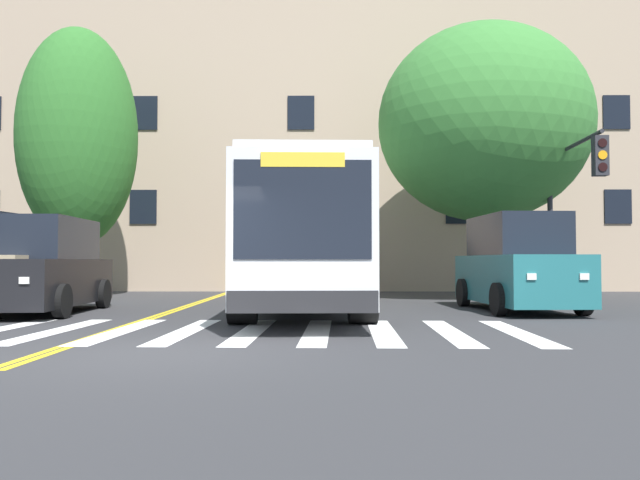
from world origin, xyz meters
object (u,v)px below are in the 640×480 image
at_px(city_bus, 303,240).
at_px(car_red_behind_bus, 298,272).
at_px(car_black_near_lane, 43,268).
at_px(street_tree_curbside_large, 484,124).
at_px(car_teal_far_lane, 517,266).
at_px(street_tree_curbside_small, 78,138).
at_px(traffic_light_near_corner, 570,188).

bearing_deg(city_bus, car_red_behind_bus, 93.19).
distance_m(car_black_near_lane, car_red_behind_bus, 13.36).
relative_size(car_red_behind_bus, street_tree_curbside_large, 0.45).
distance_m(car_teal_far_lane, car_red_behind_bus, 12.79).
bearing_deg(street_tree_curbside_small, city_bus, -32.35).
bearing_deg(car_teal_far_lane, car_red_behind_bus, 118.14).
bearing_deg(traffic_light_near_corner, car_black_near_lane, -169.04).
bearing_deg(car_red_behind_bus, traffic_light_near_corner, -49.37).
relative_size(car_teal_far_lane, street_tree_curbside_large, 0.50).
bearing_deg(city_bus, traffic_light_near_corner, 10.66).
distance_m(street_tree_curbside_large, street_tree_curbside_small, 13.77).
relative_size(traffic_light_near_corner, street_tree_curbside_large, 0.49).
bearing_deg(car_teal_far_lane, car_black_near_lane, -175.83).
distance_m(car_teal_far_lane, street_tree_curbside_small, 15.01).
distance_m(car_black_near_lane, street_tree_curbside_small, 7.82).
bearing_deg(city_bus, street_tree_curbside_small, 147.65).
bearing_deg(car_teal_far_lane, traffic_light_near_corner, 40.92).
bearing_deg(car_red_behind_bus, city_bus, -86.81).
relative_size(car_red_behind_bus, traffic_light_near_corner, 0.91).
distance_m(city_bus, car_black_near_lane, 6.39).
xyz_separation_m(car_red_behind_bus, street_tree_curbside_large, (6.46, -6.51, 4.99)).
distance_m(car_black_near_lane, traffic_light_near_corner, 14.17).
xyz_separation_m(traffic_light_near_corner, street_tree_curbside_small, (-15.41, 3.59, 2.15)).
relative_size(city_bus, traffic_light_near_corner, 2.52).
distance_m(traffic_light_near_corner, street_tree_curbside_small, 15.97).
xyz_separation_m(city_bus, car_teal_far_lane, (5.42, -0.40, -0.66)).
height_order(city_bus, car_black_near_lane, city_bus).
bearing_deg(car_black_near_lane, street_tree_curbside_small, 104.99).
xyz_separation_m(car_teal_far_lane, traffic_light_near_corner, (2.09, 1.81, 2.19)).
relative_size(car_black_near_lane, street_tree_curbside_large, 0.50).
bearing_deg(car_black_near_lane, car_red_behind_bus, 65.13).
height_order(car_black_near_lane, car_teal_far_lane, car_teal_far_lane).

